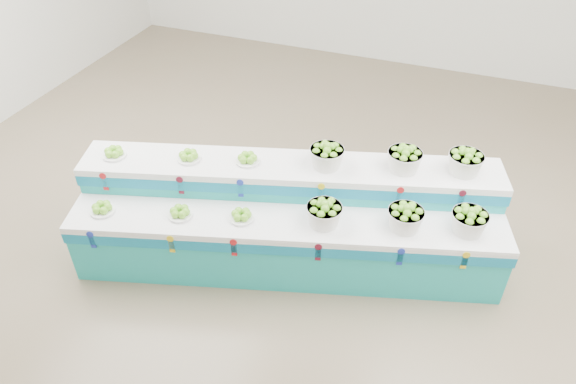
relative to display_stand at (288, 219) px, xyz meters
The scene contains 14 objects.
ground 0.58m from the display_stand, 93.00° to the left, with size 10.00×10.00×0.00m, color #77654C.
display_stand is the anchor object (origin of this frame).
plate_lower_left 1.86m from the display_stand, 155.45° to the right, with size 0.25×0.25×0.10m, color white.
plate_lower_mid 1.11m from the display_stand, 149.36° to the right, with size 0.25×0.25×0.10m, color white.
plate_lower_right 0.57m from the display_stand, 132.10° to the right, with size 0.25×0.25×0.10m, color white.
basket_lower_left 0.57m from the display_stand, 19.92° to the right, with size 0.34×0.34×0.25m, color silver, non-canonical shape.
basket_lower_mid 1.21m from the display_stand, ahead, with size 0.34×0.34×0.25m, color silver, non-canonical shape.
basket_lower_right 1.78m from the display_stand, ahead, with size 0.34×0.34×0.25m, color silver, non-canonical shape.
plate_upper_left 1.93m from the display_stand, behind, with size 0.25×0.25×0.10m, color white.
plate_upper_mid 1.21m from the display_stand, behind, with size 0.25×0.25×0.10m, color white.
plate_upper_right 0.76m from the display_stand, 164.47° to the left, with size 0.25×0.25×0.10m, color white.
basket_upper_left 0.78m from the display_stand, 52.29° to the left, with size 0.34×0.34×0.25m, color silver, non-canonical shape.
basket_upper_mid 1.33m from the display_stand, 29.48° to the left, with size 0.34×0.34×0.25m, color silver, non-canonical shape.
basket_upper_right 1.86m from the display_stand, 25.01° to the left, with size 0.34×0.34×0.25m, color silver, non-canonical shape.
Camera 1 is at (1.49, -4.19, 4.17)m, focal length 33.46 mm.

